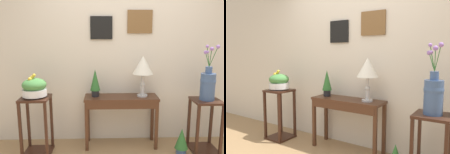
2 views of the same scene
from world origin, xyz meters
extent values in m
cube|color=beige|center=(0.00, 1.45, 1.40)|extent=(9.00, 0.10, 2.80)
cube|color=black|center=(-0.30, 1.38, 1.73)|extent=(0.32, 0.02, 0.33)
cube|color=#95AA7C|center=(-0.30, 1.38, 1.73)|extent=(0.26, 0.01, 0.26)
cube|color=brown|center=(0.26, 1.38, 1.82)|extent=(0.36, 0.02, 0.33)
cube|color=#736DAC|center=(0.26, 1.38, 1.82)|extent=(0.29, 0.01, 0.26)
cube|color=#472819|center=(-0.02, 1.17, 0.74)|extent=(1.05, 0.37, 0.03)
cube|color=#472819|center=(-0.02, 1.01, 0.67)|extent=(0.99, 0.03, 0.10)
cube|color=#472819|center=(-0.51, 1.02, 0.36)|extent=(0.04, 0.04, 0.72)
cube|color=#472819|center=(0.48, 1.02, 0.36)|extent=(0.05, 0.04, 0.72)
cube|color=#472819|center=(-0.51, 1.32, 0.36)|extent=(0.04, 0.04, 0.72)
cube|color=#472819|center=(0.48, 1.32, 0.36)|extent=(0.05, 0.04, 0.72)
cylinder|color=#B7B7BC|center=(0.29, 1.17, 0.77)|extent=(0.15, 0.15, 0.02)
cylinder|color=#B7B7BC|center=(0.29, 1.17, 0.86)|extent=(0.05, 0.05, 0.15)
sphere|color=#B7B7BC|center=(0.29, 1.17, 0.93)|extent=(0.07, 0.07, 0.07)
cylinder|color=#B7B7BC|center=(0.29, 1.17, 1.01)|extent=(0.05, 0.05, 0.15)
cone|color=white|center=(0.29, 1.17, 1.21)|extent=(0.29, 0.29, 0.26)
cylinder|color=black|center=(-0.39, 1.19, 0.80)|extent=(0.11, 0.11, 0.09)
cone|color=#2D662D|center=(-0.39, 1.19, 1.00)|extent=(0.14, 0.14, 0.30)
cube|color=#381E14|center=(-1.19, 0.96, 0.80)|extent=(0.38, 0.38, 0.03)
cube|color=#381E14|center=(-1.19, 0.96, 0.01)|extent=(0.38, 0.38, 0.03)
cube|color=#381E14|center=(-1.36, 0.80, 0.41)|extent=(0.04, 0.03, 0.75)
cube|color=#381E14|center=(-1.02, 0.80, 0.41)|extent=(0.04, 0.03, 0.75)
cube|color=#381E14|center=(-1.36, 1.13, 0.41)|extent=(0.04, 0.04, 0.75)
cube|color=#381E14|center=(-1.02, 1.13, 0.41)|extent=(0.04, 0.04, 0.75)
cylinder|color=silver|center=(-1.19, 0.96, 0.82)|extent=(0.15, 0.15, 0.02)
cylinder|color=silver|center=(-1.19, 0.96, 0.88)|extent=(0.32, 0.32, 0.09)
ellipsoid|color=#478442|center=(-1.19, 0.96, 0.98)|extent=(0.32, 0.32, 0.17)
cylinder|color=#478442|center=(-1.21, 0.94, 1.00)|extent=(0.05, 0.06, 0.14)
sphere|color=gold|center=(-1.23, 0.92, 1.07)|extent=(0.05, 0.05, 0.05)
cylinder|color=#478442|center=(-1.18, 0.95, 1.02)|extent=(0.02, 0.03, 0.19)
sphere|color=gold|center=(-1.18, 0.94, 1.12)|extent=(0.05, 0.05, 0.05)
cylinder|color=#478442|center=(-1.20, 0.96, 1.01)|extent=(0.03, 0.03, 0.16)
sphere|color=gold|center=(-1.21, 0.95, 1.09)|extent=(0.05, 0.05, 0.05)
cube|color=#381E14|center=(1.15, 0.98, 0.74)|extent=(0.38, 0.38, 0.03)
cube|color=#381E14|center=(0.99, 0.82, 0.38)|extent=(0.03, 0.03, 0.69)
cube|color=#381E14|center=(0.99, 1.15, 0.38)|extent=(0.03, 0.04, 0.69)
cube|color=#381E14|center=(1.32, 1.15, 0.38)|extent=(0.04, 0.04, 0.69)
cylinder|color=#3D5684|center=(1.15, 0.98, 0.94)|extent=(0.20, 0.20, 0.37)
sphere|color=#3D5684|center=(1.15, 0.98, 1.02)|extent=(0.21, 0.21, 0.21)
cylinder|color=#3D5684|center=(1.15, 0.98, 1.17)|extent=(0.09, 0.09, 0.09)
cylinder|color=#2D662D|center=(1.14, 0.98, 1.31)|extent=(0.05, 0.02, 0.20)
sphere|color=#996BC1|center=(1.12, 0.97, 1.41)|extent=(0.04, 0.04, 0.04)
cylinder|color=#2D662D|center=(1.13, 0.98, 1.35)|extent=(0.06, 0.02, 0.28)
sphere|color=#996BC1|center=(1.10, 0.97, 1.49)|extent=(0.04, 0.04, 0.04)
cylinder|color=#2D662D|center=(1.16, 0.97, 1.33)|extent=(0.01, 0.04, 0.24)
sphere|color=#996BC1|center=(1.16, 0.95, 1.45)|extent=(0.05, 0.05, 0.05)
cylinder|color=#2D662D|center=(1.12, 0.98, 1.31)|extent=(0.07, 0.01, 0.20)
sphere|color=#996BC1|center=(1.09, 0.98, 1.41)|extent=(0.05, 0.05, 0.05)
cylinder|color=#2D662D|center=(1.19, 0.94, 1.35)|extent=(0.07, 0.09, 0.27)
sphere|color=#996BC1|center=(1.22, 0.91, 1.48)|extent=(0.05, 0.05, 0.05)
camera|label=1|loc=(-0.26, -2.13, 1.68)|focal=38.04mm
camera|label=2|loc=(1.60, -1.54, 1.40)|focal=36.12mm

